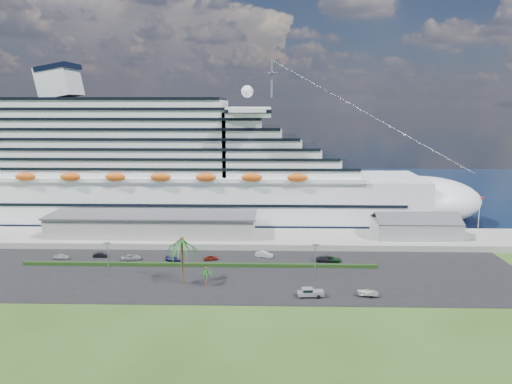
{
  "coord_description": "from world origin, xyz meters",
  "views": [
    {
      "loc": [
        9.32,
        -102.25,
        39.78
      ],
      "look_at": [
        5.79,
        30.0,
        16.52
      ],
      "focal_mm": 35.0,
      "sensor_mm": 36.0,
      "label": 1
    }
  ],
  "objects_px": {
    "boat_trailer": "(368,292)",
    "pickup_truck": "(310,292)",
    "cruise_ship": "(178,174)",
    "parked_car_3": "(174,259)"
  },
  "relations": [
    {
      "from": "pickup_truck",
      "to": "boat_trailer",
      "type": "xyz_separation_m",
      "value": [
        12.22,
        0.51,
        -0.06
      ]
    },
    {
      "from": "cruise_ship",
      "to": "parked_car_3",
      "type": "height_order",
      "value": "cruise_ship"
    },
    {
      "from": "cruise_ship",
      "to": "parked_car_3",
      "type": "distance_m",
      "value": 47.37
    },
    {
      "from": "parked_car_3",
      "to": "pickup_truck",
      "type": "height_order",
      "value": "pickup_truck"
    },
    {
      "from": "cruise_ship",
      "to": "pickup_truck",
      "type": "xyz_separation_m",
      "value": [
        39.51,
        -67.3,
        -15.51
      ]
    },
    {
      "from": "parked_car_3",
      "to": "pickup_truck",
      "type": "bearing_deg",
      "value": -108.52
    },
    {
      "from": "cruise_ship",
      "to": "parked_car_3",
      "type": "bearing_deg",
      "value": -81.58
    },
    {
      "from": "boat_trailer",
      "to": "pickup_truck",
      "type": "bearing_deg",
      "value": -177.63
    },
    {
      "from": "parked_car_3",
      "to": "pickup_truck",
      "type": "xyz_separation_m",
      "value": [
        32.97,
        -23.17,
        0.43
      ]
    },
    {
      "from": "cruise_ship",
      "to": "boat_trailer",
      "type": "distance_m",
      "value": 85.9
    }
  ]
}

